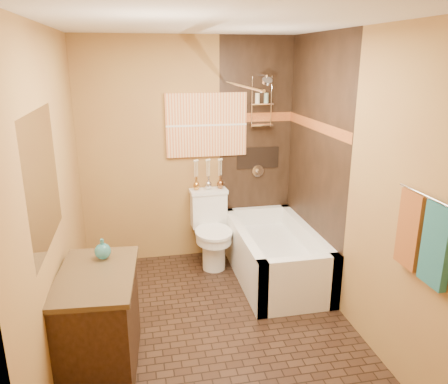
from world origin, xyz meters
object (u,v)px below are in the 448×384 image
object	(u,v)px
sunset_painting	(206,125)
bathtub	(275,258)
toilet	(212,229)
vanity	(99,321)

from	to	relation	value
sunset_painting	bathtub	bearing A→B (deg)	-50.39
bathtub	toilet	distance (m)	0.78
bathtub	toilet	world-z (taller)	toilet
vanity	sunset_painting	bearing A→B (deg)	62.99
bathtub	vanity	xyz separation A→B (m)	(-1.72, -1.11, 0.18)
sunset_painting	toilet	world-z (taller)	sunset_painting
sunset_painting	vanity	world-z (taller)	sunset_painting
sunset_painting	toilet	size ratio (longest dim) A/B	1.08
sunset_painting	toilet	bearing A→B (deg)	-90.00
sunset_painting	vanity	size ratio (longest dim) A/B	0.96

